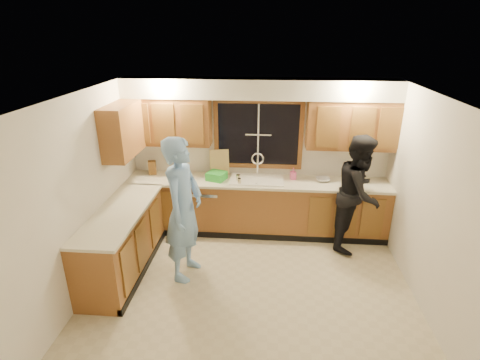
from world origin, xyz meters
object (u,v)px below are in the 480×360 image
man (183,210)px  knife_block (152,168)px  bowl (323,180)px  woman (359,193)px  stove (106,265)px  soap_bottle (293,174)px  sink (257,183)px  dish_crate (217,176)px  dishwasher (206,207)px

man → knife_block: 1.64m
bowl → woman: bearing=-36.8°
stove → soap_bottle: (2.38, 1.92, 0.56)m
stove → sink: bearing=45.4°
stove → woman: 3.70m
dish_crate → bowl: dish_crate is taller
sink → bowl: (1.05, 0.05, 0.08)m
dishwasher → woman: 2.47m
soap_bottle → stove: bearing=-141.1°
knife_block → soap_bottle: bearing=-16.2°
stove → woman: size_ratio=0.50×
sink → knife_block: sink is taller
stove → man: man is taller
soap_bottle → dishwasher: bearing=-175.6°
dishwasher → stove: stove is taller
sink → dishwasher: sink is taller
dishwasher → woman: (2.40, -0.31, 0.48)m
man → soap_bottle: bearing=-36.7°
soap_bottle → man: bearing=-137.5°
sink → man: 1.57m
stove → knife_block: knife_block is taller
stove → bowl: (2.85, 1.88, 0.50)m
stove → dish_crate: (1.15, 1.80, 0.53)m
woman → stove: bearing=139.5°
man → soap_bottle: (1.49, 1.36, 0.03)m
bowl → dish_crate: bearing=-177.3°
knife_block → bowl: (2.81, -0.08, -0.09)m
man → dish_crate: bearing=-1.0°
stove → knife_block: 2.04m
dishwasher → man: 1.38m
stove → man: bearing=31.9°
woman → soap_bottle: bearing=92.1°
dish_crate → soap_bottle: 1.24m
woman → knife_block: (-3.30, 0.45, 0.14)m
stove → knife_block: bearing=88.7°
dish_crate → woman: bearing=-7.6°
knife_block → dish_crate: size_ratio=0.83×
stove → bowl: 3.45m
woman → bowl: woman is taller
soap_bottle → bowl: bearing=-5.3°
dishwasher → sink: bearing=1.0°
woman → man: bearing=136.5°
dish_crate → bowl: 1.71m
man → bowl: (1.96, 1.32, -0.04)m
sink → stove: sink is taller
woman → sink: bearing=103.7°
dishwasher → knife_block: knife_block is taller
woman → soap_bottle: size_ratio=9.44×
sink → bowl: sink is taller
man → woman: size_ratio=1.10×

